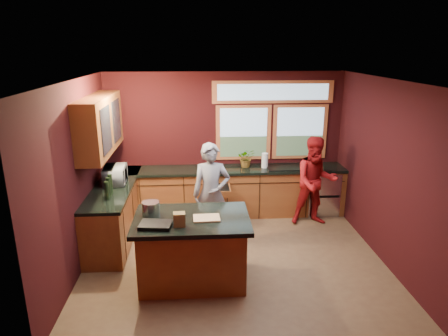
{
  "coord_description": "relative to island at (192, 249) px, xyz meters",
  "views": [
    {
      "loc": [
        -0.52,
        -5.5,
        3.14
      ],
      "look_at": [
        -0.13,
        0.4,
        1.33
      ],
      "focal_mm": 32.0,
      "sensor_mm": 36.0,
      "label": 1
    }
  ],
  "objects": [
    {
      "name": "island",
      "position": [
        0.0,
        0.0,
        0.0
      ],
      "size": [
        1.55,
        1.05,
        0.95
      ],
      "color": "brown",
      "rests_on": "floor"
    },
    {
      "name": "room_shell",
      "position": [
        0.03,
        0.89,
        1.32
      ],
      "size": [
        4.52,
        4.02,
        2.71
      ],
      "color": "black",
      "rests_on": "ground"
    },
    {
      "name": "left_counter",
      "position": [
        -1.32,
        1.42,
        -0.01
      ],
      "size": [
        0.64,
        2.3,
        0.93
      ],
      "color": "brown",
      "rests_on": "floor"
    },
    {
      "name": "paper_bag",
      "position": [
        -0.15,
        -0.25,
        0.56
      ],
      "size": [
        0.16,
        0.13,
        0.18
      ],
      "primitive_type": "cube",
      "rotation": [
        0.0,
        0.0,
        0.06
      ],
      "color": "brown",
      "rests_on": "island"
    },
    {
      "name": "microwave",
      "position": [
        -1.29,
        1.53,
        0.6
      ],
      "size": [
        0.39,
        0.55,
        0.29
      ],
      "primitive_type": "imported",
      "rotation": [
        0.0,
        0.0,
        1.64
      ],
      "color": "#999999",
      "rests_on": "left_counter"
    },
    {
      "name": "potted_plant",
      "position": [
        1.01,
        2.32,
        0.63
      ],
      "size": [
        0.32,
        0.28,
        0.36
      ],
      "primitive_type": "imported",
      "color": "#999999",
      "rests_on": "back_counter"
    },
    {
      "name": "cutting_board",
      "position": [
        0.2,
        -0.05,
        0.48
      ],
      "size": [
        0.36,
        0.26,
        0.02
      ],
      "primitive_type": "cube",
      "rotation": [
        0.0,
        0.0,
        0.04
      ],
      "color": "tan",
      "rests_on": "island"
    },
    {
      "name": "floor",
      "position": [
        0.63,
        0.57,
        -0.48
      ],
      "size": [
        4.5,
        4.5,
        0.0
      ],
      "primitive_type": "plane",
      "color": "brown",
      "rests_on": "ground"
    },
    {
      "name": "back_counter",
      "position": [
        0.83,
        2.27,
        -0.01
      ],
      "size": [
        4.5,
        0.64,
        0.93
      ],
      "color": "brown",
      "rests_on": "floor"
    },
    {
      "name": "person_grey",
      "position": [
        0.31,
        1.16,
        0.36
      ],
      "size": [
        0.62,
        0.41,
        1.68
      ],
      "primitive_type": "imported",
      "rotation": [
        0.0,
        0.0,
        0.01
      ],
      "color": "slate",
      "rests_on": "floor"
    },
    {
      "name": "black_tray",
      "position": [
        -0.45,
        -0.25,
        0.49
      ],
      "size": [
        0.43,
        0.33,
        0.05
      ],
      "primitive_type": "cube",
      "rotation": [
        0.0,
        0.0,
        -0.13
      ],
      "color": "black",
      "rests_on": "island"
    },
    {
      "name": "paper_towel",
      "position": [
        1.36,
        2.27,
        0.59
      ],
      "size": [
        0.12,
        0.12,
        0.28
      ],
      "primitive_type": "cylinder",
      "color": "silver",
      "rests_on": "back_counter"
    },
    {
      "name": "stock_pot",
      "position": [
        -0.55,
        0.15,
        0.56
      ],
      "size": [
        0.24,
        0.24,
        0.18
      ],
      "primitive_type": "cylinder",
      "color": "#B9B8BD",
      "rests_on": "island"
    },
    {
      "name": "person_red",
      "position": [
        2.2,
        1.73,
        0.34
      ],
      "size": [
        0.8,
        0.63,
        1.63
      ],
      "primitive_type": "imported",
      "rotation": [
        0.0,
        0.0,
        -0.01
      ],
      "color": "maroon",
      "rests_on": "floor"
    }
  ]
}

